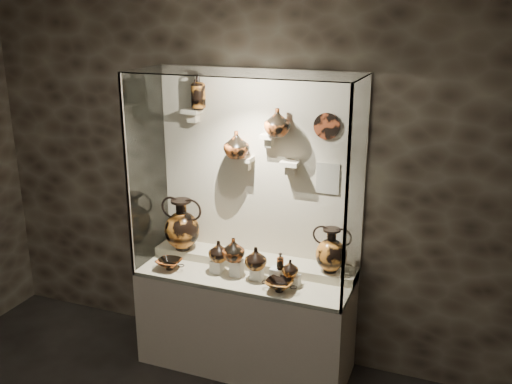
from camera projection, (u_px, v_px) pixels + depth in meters
wall_back at (260, 170)px, 4.56m from camera, size 5.00×0.02×3.20m
plinth at (245, 321)px, 4.64m from camera, size 1.70×0.60×0.80m
front_tier at (245, 275)px, 4.51m from camera, size 1.68×0.58×0.03m
rear_tier at (253, 262)px, 4.66m from camera, size 1.70×0.25×0.10m
back_panel at (259, 170)px, 4.55m from camera, size 1.70×0.03×1.60m
glass_front at (228, 192)px, 4.01m from camera, size 1.70×0.01×1.60m
glass_left at (147, 169)px, 4.56m from camera, size 0.01×0.60×1.60m
glass_right at (356, 193)px, 3.98m from camera, size 0.01×0.60×1.60m
glass_top at (244, 73)px, 4.03m from camera, size 1.70×0.60×0.01m
frame_post_left at (127, 179)px, 4.31m from camera, size 0.02×0.02×1.60m
frame_post_right at (346, 206)px, 3.73m from camera, size 0.02×0.02×1.60m
pedestal_a at (217, 266)px, 4.52m from camera, size 0.09×0.09×0.10m
pedestal_b at (237, 268)px, 4.46m from camera, size 0.09×0.09×0.13m
pedestal_c at (257, 273)px, 4.41m from camera, size 0.09×0.09×0.09m
pedestal_d at (276, 275)px, 4.35m from camera, size 0.09×0.09×0.12m
pedestal_e at (294, 280)px, 4.31m from camera, size 0.09×0.09×0.08m
bracket_ul at (192, 111)px, 4.54m from camera, size 0.14×0.12×0.04m
bracket_ca at (244, 159)px, 4.49m from camera, size 0.14×0.12×0.04m
bracket_cb at (268, 136)px, 4.36m from camera, size 0.10×0.12×0.04m
bracket_cc at (290, 163)px, 4.36m from camera, size 0.14×0.12×0.04m
amphora_left at (182, 224)px, 4.73m from camera, size 0.44×0.44×0.44m
amphora_right at (331, 250)px, 4.34m from camera, size 0.37×0.37×0.35m
jug_a at (219, 251)px, 4.47m from camera, size 0.16×0.16×0.17m
jug_b at (234, 249)px, 4.41m from camera, size 0.18×0.18×0.19m
jug_c at (256, 258)px, 4.36m from camera, size 0.18×0.18×0.18m
jug_e at (290, 268)px, 4.27m from camera, size 0.13×0.13×0.13m
lekythos_small at (280, 260)px, 4.28m from camera, size 0.08×0.08×0.15m
kylix_left at (170, 263)px, 4.57m from camera, size 0.32×0.30×0.10m
kylix_right at (279, 285)px, 4.21m from camera, size 0.28×0.25×0.11m
lekythos_tall at (198, 90)px, 4.45m from camera, size 0.17×0.17×0.31m
ovoid_vase_a at (236, 144)px, 4.42m from camera, size 0.26×0.26×0.21m
ovoid_vase_b at (277, 122)px, 4.25m from camera, size 0.20×0.20×0.21m
wall_plate at (327, 126)px, 4.22m from camera, size 0.20×0.02×0.20m
info_placard at (328, 178)px, 4.34m from camera, size 0.18×0.01×0.24m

